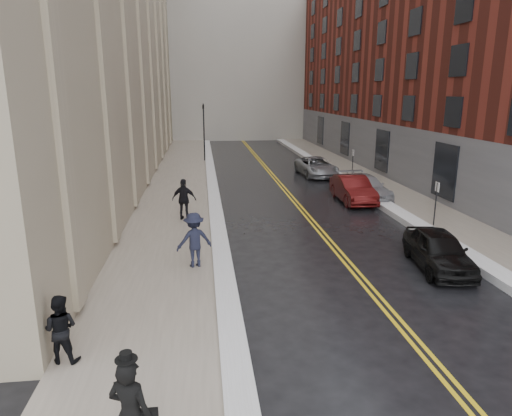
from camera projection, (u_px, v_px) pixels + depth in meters
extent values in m
plane|color=black|center=(308.00, 320.00, 12.90)|extent=(160.00, 160.00, 0.00)
cube|color=gray|center=(176.00, 196.00, 27.76)|extent=(4.00, 64.00, 0.15)
cube|color=gray|center=(388.00, 191.00, 29.30)|extent=(3.00, 64.00, 0.15)
cube|color=gold|center=(287.00, 194.00, 28.56)|extent=(0.12, 64.00, 0.01)
cube|color=gold|center=(291.00, 194.00, 28.59)|extent=(0.12, 64.00, 0.01)
cube|color=white|center=(214.00, 194.00, 28.01)|extent=(0.70, 60.80, 0.26)
cube|color=white|center=(361.00, 190.00, 29.07)|extent=(0.85, 60.80, 0.30)
cube|color=maroon|center=(467.00, 54.00, 34.78)|extent=(14.00, 50.00, 18.00)
cylinder|color=black|center=(204.00, 133.00, 40.81)|extent=(0.12, 0.12, 5.20)
imported|color=black|center=(203.00, 111.00, 40.31)|extent=(0.18, 0.15, 0.90)
cylinder|color=black|center=(435.00, 206.00, 21.23)|extent=(0.06, 0.06, 2.20)
cube|color=white|center=(437.00, 187.00, 21.00)|extent=(0.02, 0.35, 0.45)
cylinder|color=black|center=(353.00, 165.00, 32.76)|extent=(0.06, 0.06, 2.20)
cube|color=white|center=(353.00, 153.00, 32.54)|extent=(0.02, 0.35, 0.45)
imported|color=black|center=(438.00, 250.00, 16.50)|extent=(2.19, 4.31, 1.40)
imported|color=#440C0C|center=(353.00, 189.00, 26.45)|extent=(1.65, 4.63, 1.52)
imported|color=#B4B7BD|center=(365.00, 187.00, 27.30)|extent=(2.36, 4.94, 1.39)
imported|color=gray|center=(316.00, 167.00, 34.62)|extent=(2.66, 5.21, 1.41)
imported|color=black|center=(131.00, 415.00, 7.41)|extent=(0.87, 0.73, 2.05)
imported|color=black|center=(60.00, 329.00, 10.50)|extent=(0.89, 0.74, 1.65)
imported|color=black|center=(194.00, 240.00, 16.24)|extent=(1.44, 1.08, 1.99)
imported|color=black|center=(184.00, 199.00, 22.24)|extent=(1.25, 0.71, 2.02)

